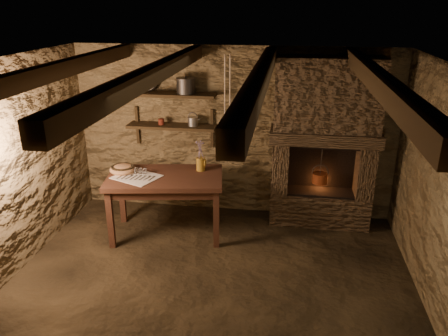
# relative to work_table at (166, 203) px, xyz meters

# --- Properties ---
(floor) EXTENTS (4.50, 4.50, 0.00)m
(floor) POSITION_rel_work_table_xyz_m (0.77, -1.13, -0.45)
(floor) COLOR black
(floor) RESTS_ON ground
(back_wall) EXTENTS (4.50, 0.04, 2.40)m
(back_wall) POSITION_rel_work_table_xyz_m (0.77, 0.87, 0.75)
(back_wall) COLOR brown
(back_wall) RESTS_ON floor
(front_wall) EXTENTS (4.50, 0.04, 2.40)m
(front_wall) POSITION_rel_work_table_xyz_m (0.77, -3.13, 0.75)
(front_wall) COLOR brown
(front_wall) RESTS_ON floor
(left_wall) EXTENTS (0.04, 4.00, 2.40)m
(left_wall) POSITION_rel_work_table_xyz_m (-1.48, -1.13, 0.75)
(left_wall) COLOR brown
(left_wall) RESTS_ON floor
(right_wall) EXTENTS (0.04, 4.00, 2.40)m
(right_wall) POSITION_rel_work_table_xyz_m (3.02, -1.13, 0.75)
(right_wall) COLOR brown
(right_wall) RESTS_ON floor
(ceiling) EXTENTS (4.50, 4.00, 0.04)m
(ceiling) POSITION_rel_work_table_xyz_m (0.77, -1.13, 1.95)
(ceiling) COLOR black
(ceiling) RESTS_ON back_wall
(beam_far_left) EXTENTS (0.14, 3.95, 0.16)m
(beam_far_left) POSITION_rel_work_table_xyz_m (-0.73, -1.13, 1.86)
(beam_far_left) COLOR black
(beam_far_left) RESTS_ON ceiling
(beam_mid_left) EXTENTS (0.14, 3.95, 0.16)m
(beam_mid_left) POSITION_rel_work_table_xyz_m (0.27, -1.13, 1.86)
(beam_mid_left) COLOR black
(beam_mid_left) RESTS_ON ceiling
(beam_mid_right) EXTENTS (0.14, 3.95, 0.16)m
(beam_mid_right) POSITION_rel_work_table_xyz_m (1.27, -1.13, 1.86)
(beam_mid_right) COLOR black
(beam_mid_right) RESTS_ON ceiling
(beam_far_right) EXTENTS (0.14, 3.95, 0.16)m
(beam_far_right) POSITION_rel_work_table_xyz_m (2.27, -1.13, 1.86)
(beam_far_right) COLOR black
(beam_far_right) RESTS_ON ceiling
(shelf_lower) EXTENTS (1.25, 0.30, 0.04)m
(shelf_lower) POSITION_rel_work_table_xyz_m (-0.08, 0.71, 0.85)
(shelf_lower) COLOR black
(shelf_lower) RESTS_ON back_wall
(shelf_upper) EXTENTS (1.25, 0.30, 0.04)m
(shelf_upper) POSITION_rel_work_table_xyz_m (-0.08, 0.71, 1.30)
(shelf_upper) COLOR black
(shelf_upper) RESTS_ON back_wall
(hearth) EXTENTS (1.43, 0.51, 2.30)m
(hearth) POSITION_rel_work_table_xyz_m (2.02, 0.64, 0.77)
(hearth) COLOR #3B2B1D
(hearth) RESTS_ON floor
(work_table) EXTENTS (1.58, 1.06, 0.84)m
(work_table) POSITION_rel_work_table_xyz_m (0.00, 0.00, 0.00)
(work_table) COLOR black
(work_table) RESTS_ON floor
(linen_cloth) EXTENTS (0.67, 0.61, 0.01)m
(linen_cloth) POSITION_rel_work_table_xyz_m (-0.34, -0.11, 0.39)
(linen_cloth) COLOR white
(linen_cloth) RESTS_ON work_table
(pewter_cutlery_row) EXTENTS (0.49, 0.34, 0.01)m
(pewter_cutlery_row) POSITION_rel_work_table_xyz_m (-0.34, -0.12, 0.40)
(pewter_cutlery_row) COLOR gray
(pewter_cutlery_row) RESTS_ON linen_cloth
(drinking_glasses) EXTENTS (0.17, 0.05, 0.07)m
(drinking_glasses) POSITION_rel_work_table_xyz_m (-0.32, -0.00, 0.43)
(drinking_glasses) COLOR white
(drinking_glasses) RESTS_ON linen_cloth
(stoneware_jug) EXTENTS (0.13, 0.12, 0.41)m
(stoneware_jug) POSITION_rel_work_table_xyz_m (0.42, 0.25, 0.56)
(stoneware_jug) COLOR olive
(stoneware_jug) RESTS_ON work_table
(wooden_bowl) EXTENTS (0.43, 0.43, 0.12)m
(wooden_bowl) POSITION_rel_work_table_xyz_m (-0.58, 0.03, 0.43)
(wooden_bowl) COLOR #A37046
(wooden_bowl) RESTS_ON work_table
(iron_stockpot) EXTENTS (0.27, 0.27, 0.19)m
(iron_stockpot) POSITION_rel_work_table_xyz_m (0.14, 0.71, 1.41)
(iron_stockpot) COLOR #292624
(iron_stockpot) RESTS_ON shelf_upper
(tin_pan) EXTENTS (0.29, 0.19, 0.26)m
(tin_pan) POSITION_rel_work_table_xyz_m (-0.41, 0.81, 1.45)
(tin_pan) COLOR #A7A7A2
(tin_pan) RESTS_ON shelf_upper
(small_kettle) EXTENTS (0.21, 0.17, 0.19)m
(small_kettle) POSITION_rel_work_table_xyz_m (0.23, 0.71, 0.93)
(small_kettle) COLOR #A7A7A2
(small_kettle) RESTS_ON shelf_lower
(rusty_tin) EXTENTS (0.09, 0.09, 0.08)m
(rusty_tin) POSITION_rel_work_table_xyz_m (-0.23, 0.71, 0.91)
(rusty_tin) COLOR #5C1C12
(rusty_tin) RESTS_ON shelf_lower
(red_pot) EXTENTS (0.25, 0.25, 0.54)m
(red_pot) POSITION_rel_work_table_xyz_m (2.00, 0.59, 0.25)
(red_pot) COLOR maroon
(red_pot) RESTS_ON hearth
(hanging_ropes) EXTENTS (0.08, 0.08, 1.20)m
(hanging_ropes) POSITION_rel_work_table_xyz_m (0.82, -0.08, 1.35)
(hanging_ropes) COLOR beige
(hanging_ropes) RESTS_ON ceiling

